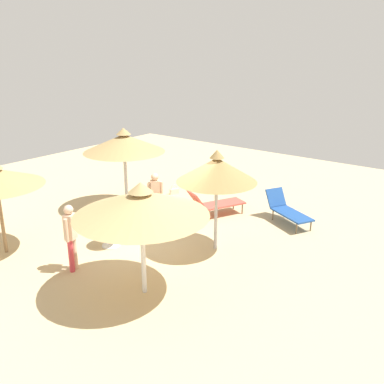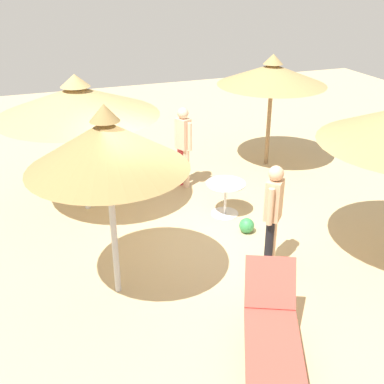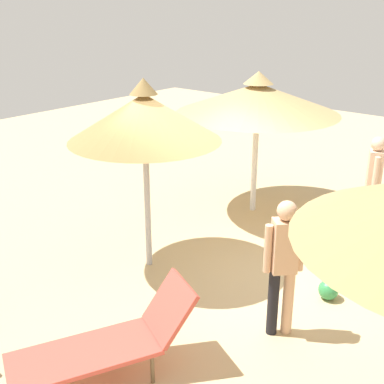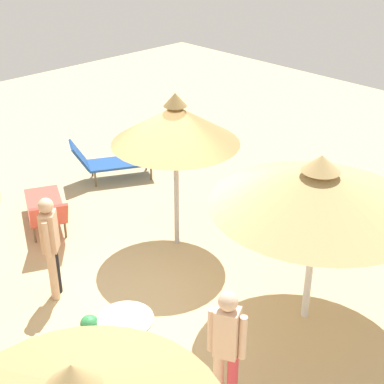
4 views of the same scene
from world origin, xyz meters
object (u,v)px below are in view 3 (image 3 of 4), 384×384
Objects in this scene: lounge_chair_front at (110,341)px; side_table_round at (349,247)px; parasol_umbrella_back at (258,98)px; beach_ball at (328,290)px; person_standing_far_right at (373,180)px; parasol_umbrella_near_right at (144,118)px; person_standing_near_left at (284,260)px.

lounge_chair_front reaches higher than side_table_round.
beach_ball is (-1.92, -2.49, -1.99)m from parasol_umbrella_back.
person_standing_far_right reaches higher than beach_ball.
parasol_umbrella_near_right is 1.39× the size of lounge_chair_front.
person_standing_far_right is at bearing 9.83° from beach_ball.
side_table_round is (3.63, -1.00, -0.00)m from lounge_chair_front.
lounge_chair_front is at bearing 159.30° from beach_ball.
person_standing_near_left is at bearing 173.23° from beach_ball.
person_standing_near_left is (-0.19, -2.37, -1.28)m from parasol_umbrella_near_right.
parasol_umbrella_near_right is at bearing 179.86° from parasol_umbrella_back.
lounge_chair_front is at bearing 152.09° from person_standing_near_left.
person_standing_near_left is 6.28× the size of beach_ball.
parasol_umbrella_near_right is at bearing 109.18° from beach_ball.
person_standing_near_left reaches higher than beach_ball.
parasol_umbrella_back is 1.46× the size of lounge_chair_front.
parasol_umbrella_near_right is 10.28× the size of beach_ball.
lounge_chair_front is at bearing 164.59° from side_table_round.
lounge_chair_front is at bearing -163.58° from parasol_umbrella_back.
parasol_umbrella_near_right reaches higher than parasol_umbrella_back.
beach_ball is (0.87, -2.50, -2.12)m from parasol_umbrella_near_right.
parasol_umbrella_back is 1.71× the size of person_standing_far_right.
parasol_umbrella_near_right is 3.04m from lounge_chair_front.
lounge_chair_front is 2.72× the size of side_table_round.
parasol_umbrella_near_right is at bearing 35.40° from lounge_chair_front.
lounge_chair_front is at bearing -144.60° from parasol_umbrella_near_right.
person_standing_far_right reaches higher than person_standing_near_left.
lounge_chair_front is (-1.99, -1.42, -1.80)m from parasol_umbrella_near_right.
beach_ball is (-2.26, -0.39, -0.85)m from person_standing_far_right.
lounge_chair_front is 2.11m from person_standing_near_left.
parasol_umbrella_near_right is 3.43m from side_table_round.
beach_ball is at bearing -170.17° from person_standing_far_right.
side_table_round is 0.83m from beach_ball.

